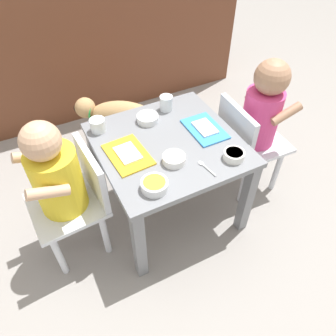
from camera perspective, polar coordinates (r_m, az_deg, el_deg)
The scene contains 15 objects.
ground_plane at distance 1.66m, azimuth 0.00°, elevation -6.92°, with size 7.00×7.00×0.00m, color gray.
kitchen_cabinet_back at distance 2.24m, azimuth -14.47°, elevation 22.85°, with size 1.99×0.39×1.01m, color brown.
dining_table at distance 1.39m, azimuth 0.00°, elevation 2.31°, with size 0.58×0.57×0.44m.
seated_child_left at distance 1.26m, azimuth -18.46°, elevation -1.95°, with size 0.30×0.30×0.69m.
seated_child_right at distance 1.54m, azimuth 15.83°, elevation 8.95°, with size 0.29×0.29×0.70m.
dog at distance 1.88m, azimuth -8.74°, elevation 8.89°, with size 0.43×0.34×0.32m.
food_tray_left at distance 1.29m, azimuth -7.07°, elevation 2.40°, with size 0.16×0.22×0.02m.
food_tray_right at distance 1.41m, azimuth 6.51°, elevation 6.89°, with size 0.14×0.20×0.02m.
water_cup_left at distance 1.51m, azimuth -0.31°, elevation 11.22°, with size 0.06×0.06×0.07m.
water_cup_right at distance 1.42m, azimuth -12.23°, elevation 7.28°, with size 0.07×0.07×0.06m.
veggie_bowl_far at distance 1.45m, azimuth -3.61°, elevation 8.76°, with size 0.10×0.10×0.03m.
cereal_bowl_left_side at distance 1.24m, azimuth 1.06°, elevation 1.65°, with size 0.09×0.09×0.03m.
veggie_bowl_near at distance 1.28m, azimuth 11.54°, elevation 2.28°, with size 0.08×0.08×0.03m.
cereal_bowl_right_side at distance 1.15m, azimuth -2.40°, elevation -3.00°, with size 0.10×0.10×0.03m.
spoon_by_left_tray at distance 1.24m, azimuth 6.57°, elevation 0.22°, with size 0.03×0.10×0.01m.
Camera 1 is at (-0.47, -0.91, 1.31)m, focal length 34.61 mm.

